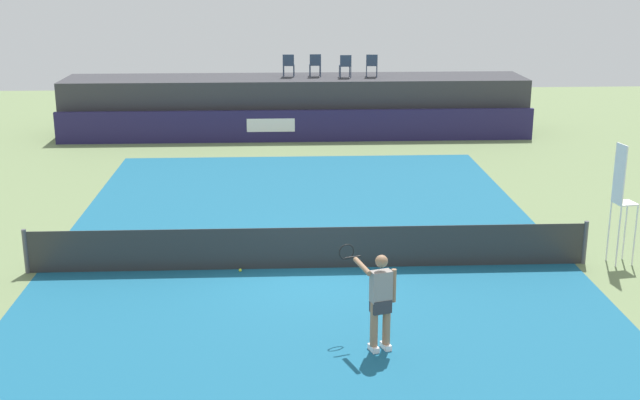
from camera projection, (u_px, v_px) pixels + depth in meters
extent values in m
plane|color=#6B7F51|center=(306.00, 227.00, 21.44)|extent=(48.00, 48.00, 0.00)
cube|color=#16597A|center=(310.00, 268.00, 18.56)|extent=(12.00, 22.00, 0.00)
cube|color=#231E4C|center=(297.00, 126.00, 31.35)|extent=(18.00, 0.20, 1.20)
cube|color=white|center=(271.00, 125.00, 31.18)|extent=(1.80, 0.02, 0.50)
cube|color=#38383D|center=(296.00, 105.00, 32.94)|extent=(18.00, 2.80, 2.20)
cylinder|color=#2D3D56|center=(294.00, 70.00, 32.87)|extent=(0.04, 0.04, 0.44)
cylinder|color=#2D3D56|center=(284.00, 70.00, 32.88)|extent=(0.04, 0.04, 0.44)
cylinder|color=#2D3D56|center=(294.00, 72.00, 32.49)|extent=(0.04, 0.04, 0.44)
cylinder|color=#2D3D56|center=(283.00, 72.00, 32.49)|extent=(0.04, 0.04, 0.44)
cube|color=#2D3D56|center=(289.00, 65.00, 32.62)|extent=(0.47, 0.47, 0.03)
cube|color=#2D3D56|center=(288.00, 60.00, 32.36)|extent=(0.44, 0.05, 0.42)
cylinder|color=#2D3D56|center=(320.00, 70.00, 32.97)|extent=(0.04, 0.04, 0.44)
cylinder|color=#2D3D56|center=(310.00, 70.00, 32.95)|extent=(0.04, 0.04, 0.44)
cylinder|color=#2D3D56|center=(321.00, 71.00, 32.59)|extent=(0.04, 0.04, 0.44)
cylinder|color=#2D3D56|center=(310.00, 71.00, 32.56)|extent=(0.04, 0.04, 0.44)
cube|color=#2D3D56|center=(315.00, 65.00, 32.70)|extent=(0.45, 0.45, 0.03)
cube|color=#2D3D56|center=(315.00, 60.00, 32.44)|extent=(0.44, 0.03, 0.42)
cylinder|color=#2D3D56|center=(350.00, 71.00, 32.69)|extent=(0.04, 0.04, 0.44)
cylinder|color=#2D3D56|center=(339.00, 71.00, 32.66)|extent=(0.04, 0.04, 0.44)
cylinder|color=#2D3D56|center=(351.00, 72.00, 32.31)|extent=(0.04, 0.04, 0.44)
cylinder|color=#2D3D56|center=(340.00, 72.00, 32.28)|extent=(0.04, 0.04, 0.44)
cube|color=#2D3D56|center=(345.00, 66.00, 32.42)|extent=(0.45, 0.45, 0.03)
cube|color=#2D3D56|center=(346.00, 61.00, 32.16)|extent=(0.44, 0.04, 0.42)
cylinder|color=#2D3D56|center=(377.00, 71.00, 32.85)|extent=(0.04, 0.04, 0.44)
cylinder|color=#2D3D56|center=(366.00, 70.00, 32.87)|extent=(0.04, 0.04, 0.44)
cylinder|color=#2D3D56|center=(377.00, 72.00, 32.46)|extent=(0.04, 0.04, 0.44)
cylinder|color=#2D3D56|center=(367.00, 72.00, 32.48)|extent=(0.04, 0.04, 0.44)
cube|color=#2D3D56|center=(372.00, 65.00, 32.60)|extent=(0.48, 0.48, 0.03)
cube|color=#2D3D56|center=(372.00, 60.00, 32.34)|extent=(0.44, 0.07, 0.42)
cylinder|color=white|center=(635.00, 236.00, 18.53)|extent=(0.04, 0.04, 1.40)
cylinder|color=white|center=(625.00, 230.00, 18.91)|extent=(0.04, 0.04, 1.40)
cylinder|color=white|center=(618.00, 237.00, 18.46)|extent=(0.04, 0.04, 1.40)
cylinder|color=white|center=(609.00, 231.00, 18.84)|extent=(0.04, 0.04, 1.40)
cube|color=white|center=(625.00, 203.00, 18.49)|extent=(0.50, 0.50, 0.03)
cube|color=white|center=(620.00, 174.00, 18.26)|extent=(0.09, 0.44, 1.33)
cube|color=#2D2D2D|center=(310.00, 248.00, 18.42)|extent=(12.40, 0.02, 0.95)
cylinder|color=#4C4C51|center=(26.00, 251.00, 18.13)|extent=(0.10, 0.10, 1.00)
cylinder|color=#4C4C51|center=(585.00, 242.00, 18.70)|extent=(0.10, 0.10, 1.00)
cube|color=white|center=(386.00, 346.00, 14.69)|extent=(0.19, 0.28, 0.10)
cylinder|color=#997051|center=(386.00, 322.00, 14.56)|extent=(0.14, 0.14, 0.82)
cube|color=white|center=(373.00, 348.00, 14.61)|extent=(0.19, 0.28, 0.10)
cylinder|color=#997051|center=(374.00, 324.00, 14.48)|extent=(0.14, 0.14, 0.82)
cube|color=#333338|center=(381.00, 306.00, 14.43)|extent=(0.39, 0.31, 0.24)
cube|color=gray|center=(381.00, 286.00, 14.33)|extent=(0.40, 0.30, 0.56)
sphere|color=#997051|center=(382.00, 261.00, 14.20)|extent=(0.22, 0.22, 0.22)
cylinder|color=#997051|center=(394.00, 286.00, 14.42)|extent=(0.09, 0.09, 0.60)
cylinder|color=#997051|center=(362.00, 266.00, 14.40)|extent=(0.27, 0.60, 0.14)
cylinder|color=black|center=(353.00, 257.00, 14.77)|extent=(0.30, 0.12, 0.03)
torus|color=black|center=(346.00, 252.00, 15.03)|extent=(0.30, 0.12, 0.30)
sphere|color=#D8EA33|center=(240.00, 270.00, 18.32)|extent=(0.07, 0.07, 0.07)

